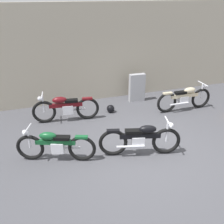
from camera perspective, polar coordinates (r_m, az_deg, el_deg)
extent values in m
plane|color=#47474C|center=(6.88, 6.59, -8.62)|extent=(40.00, 40.00, 0.00)
cube|color=#B2A893|center=(9.71, -3.14, 12.92)|extent=(18.00, 0.30, 3.51)
cube|color=#9E9EA3|center=(9.74, 5.54, 5.37)|extent=(0.60, 0.23, 1.06)
sphere|color=black|center=(8.88, -0.32, 0.75)|extent=(0.27, 0.27, 0.27)
torus|color=black|center=(6.66, -17.64, -7.50)|extent=(0.67, 0.32, 0.69)
torus|color=black|center=(6.36, -6.65, -8.02)|extent=(0.67, 0.32, 0.69)
cube|color=silver|center=(6.46, -11.88, -7.67)|extent=(0.35, 0.28, 0.26)
cube|color=#145128|center=(6.39, -12.41, -6.51)|extent=(0.94, 0.43, 0.11)
ellipsoid|color=#145128|center=(6.35, -14.05, -5.14)|extent=(0.45, 0.32, 0.19)
cube|color=black|center=(6.29, -11.01, -5.62)|extent=(0.41, 0.29, 0.08)
cube|color=#145128|center=(6.19, -6.80, -5.54)|extent=(0.32, 0.21, 0.06)
cylinder|color=silver|center=(6.53, -17.93, -5.58)|extent=(0.05, 0.05, 0.52)
cylinder|color=silver|center=(6.41, -18.24, -3.58)|extent=(0.23, 0.52, 0.03)
sphere|color=silver|center=(6.48, -18.75, -4.29)|extent=(0.13, 0.13, 0.13)
cylinder|color=silver|center=(6.55, -9.99, -7.69)|extent=(0.64, 0.29, 0.06)
torus|color=black|center=(8.36, -14.79, 0.01)|extent=(0.75, 0.19, 0.74)
torus|color=black|center=(8.36, -5.40, 0.78)|extent=(0.75, 0.19, 0.74)
cube|color=silver|center=(8.32, -9.76, 0.56)|extent=(0.35, 0.25, 0.28)
cube|color=#590F14|center=(8.26, -10.19, 1.55)|extent=(1.05, 0.24, 0.12)
ellipsoid|color=#590F14|center=(8.19, -11.56, 2.62)|extent=(0.47, 0.26, 0.20)
cube|color=black|center=(8.21, -8.98, 2.50)|extent=(0.43, 0.24, 0.08)
cube|color=#590F14|center=(8.23, -5.50, 2.98)|extent=(0.34, 0.16, 0.06)
cylinder|color=silver|center=(8.25, -15.00, 1.77)|extent=(0.06, 0.06, 0.56)
cylinder|color=silver|center=(8.15, -15.22, 3.58)|extent=(0.12, 0.59, 0.04)
sphere|color=silver|center=(8.19, -15.70, 2.87)|extent=(0.14, 0.14, 0.14)
cylinder|color=silver|center=(8.47, -8.38, 0.57)|extent=(0.71, 0.16, 0.06)
torus|color=black|center=(6.71, 11.89, -6.30)|extent=(0.73, 0.28, 0.73)
torus|color=black|center=(6.50, 0.25, -6.82)|extent=(0.73, 0.28, 0.73)
cube|color=silver|center=(6.55, 5.74, -6.46)|extent=(0.36, 0.28, 0.28)
cube|color=black|center=(6.48, 6.24, -5.24)|extent=(1.02, 0.37, 0.12)
ellipsoid|color=black|center=(6.42, 7.90, -3.79)|extent=(0.48, 0.31, 0.20)
cube|color=black|center=(6.39, 4.70, -4.30)|extent=(0.43, 0.28, 0.08)
cube|color=black|center=(6.32, 0.26, -4.21)|extent=(0.34, 0.20, 0.06)
cylinder|color=silver|center=(6.57, 12.10, -4.26)|extent=(0.06, 0.06, 0.55)
cylinder|color=silver|center=(6.45, 12.32, -2.13)|extent=(0.19, 0.57, 0.04)
sphere|color=silver|center=(6.51, 12.92, -2.88)|extent=(0.14, 0.14, 0.14)
cylinder|color=silver|center=(6.46, 4.11, -7.62)|extent=(0.69, 0.24, 0.06)
torus|color=black|center=(9.68, 19.03, 2.90)|extent=(0.73, 0.11, 0.73)
torus|color=black|center=(8.99, 12.02, 2.06)|extent=(0.73, 0.11, 0.73)
cube|color=silver|center=(9.29, 15.41, 2.58)|extent=(0.32, 0.21, 0.28)
cube|color=beige|center=(9.25, 15.78, 3.52)|extent=(1.02, 0.13, 0.12)
ellipsoid|color=beige|center=(9.29, 16.85, 4.65)|extent=(0.44, 0.21, 0.20)
cube|color=black|center=(9.12, 14.92, 4.17)|extent=(0.40, 0.19, 0.08)
cube|color=beige|center=(8.87, 12.22, 4.06)|extent=(0.32, 0.13, 0.06)
cylinder|color=silver|center=(9.59, 19.26, 4.41)|extent=(0.06, 0.06, 0.55)
cylinder|color=silver|center=(9.50, 19.49, 5.95)|extent=(0.05, 0.58, 0.04)
sphere|color=silver|center=(9.58, 19.79, 5.42)|extent=(0.14, 0.14, 0.14)
cylinder|color=silver|center=(9.12, 14.68, 1.77)|extent=(0.70, 0.08, 0.06)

